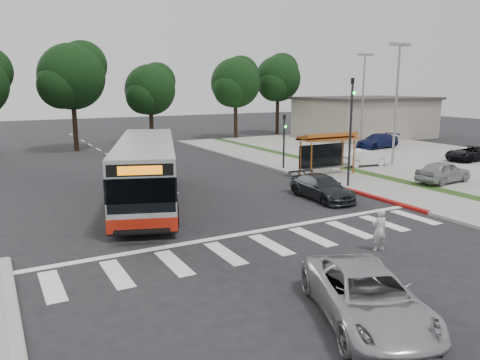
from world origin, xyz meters
TOP-DOWN VIEW (x-y plane):
  - ground at (0.00, 0.00)m, footprint 140.00×140.00m
  - sidewalk_east at (11.00, 8.00)m, footprint 4.00×40.00m
  - curb_east at (9.00, 8.00)m, footprint 0.30×40.00m
  - curb_east_red at (9.00, -2.00)m, footprint 0.32×6.00m
  - parking_lot at (23.00, 10.00)m, footprint 18.00×36.00m
  - commercial_building at (30.00, 22.00)m, footprint 14.00×10.00m
  - building_roof_cap at (30.00, 22.00)m, footprint 14.60×10.60m
  - crosswalk_ladder at (0.00, -5.00)m, footprint 18.00×2.60m
  - bus_shelter at (10.80, 5.10)m, footprint 4.20×1.60m
  - traffic_signal_ne_tall at (9.60, 1.49)m, footprint 0.18×0.37m
  - traffic_signal_ne_short at (9.60, 8.49)m, footprint 0.18×0.37m
  - lot_light_front at (18.00, 6.00)m, footprint 1.90×0.35m
  - lot_light_mid at (24.00, 16.00)m, footprint 1.90×0.35m
  - tree_ne_a at (16.08, 28.06)m, footprint 6.16×5.74m
  - tree_ne_b at (23.08, 30.06)m, footprint 6.16×5.74m
  - tree_north_a at (-1.92, 26.07)m, footprint 6.60×6.15m
  - tree_north_b at (6.07, 28.06)m, footprint 5.72×5.33m
  - transit_bus at (-2.17, 3.73)m, footprint 6.81×12.92m
  - pedestrian at (3.21, -7.47)m, footprint 0.65×0.50m
  - dark_sedan at (6.39, -0.04)m, footprint 1.97×4.52m
  - silver_suv_south at (-1.04, -11.31)m, footprint 4.09×5.66m
  - parked_car_0 at (15.50, -0.54)m, footprint 4.15×1.95m
  - parked_car_1 at (15.50, 6.44)m, footprint 3.92×1.73m
  - parked_car_2 at (24.70, 4.25)m, footprint 4.39×2.08m
  - parked_car_3 at (23.72, 13.42)m, footprint 4.91×2.39m

SIDE VIEW (x-z plane):
  - ground at x=0.00m, z-range 0.00..0.00m
  - crosswalk_ladder at x=0.00m, z-range 0.00..0.01m
  - parking_lot at x=23.00m, z-range 0.00..0.10m
  - sidewalk_east at x=11.00m, z-range 0.00..0.12m
  - curb_east at x=9.00m, z-range 0.00..0.15m
  - curb_east_red at x=9.00m, z-range 0.00..0.15m
  - dark_sedan at x=6.39m, z-range 0.00..1.29m
  - parked_car_2 at x=24.70m, z-range 0.10..1.31m
  - silver_suv_south at x=-1.04m, z-range 0.00..1.43m
  - parked_car_1 at x=15.50m, z-range 0.10..1.35m
  - parked_car_0 at x=15.50m, z-range 0.10..1.47m
  - parked_car_3 at x=23.72m, z-range 0.10..1.48m
  - pedestrian at x=3.21m, z-range 0.00..1.60m
  - transit_bus at x=-2.17m, z-range 0.00..3.29m
  - commercial_building at x=30.00m, z-range 0.00..4.40m
  - bus_shelter at x=10.80m, z-range 0.92..3.78m
  - traffic_signal_ne_short at x=9.60m, z-range 0.48..4.48m
  - traffic_signal_ne_tall at x=9.60m, z-range 0.63..7.13m
  - building_roof_cap at x=30.00m, z-range 4.40..4.70m
  - tree_north_b at x=6.07m, z-range 1.45..9.88m
  - lot_light_front at x=18.00m, z-range 1.40..10.41m
  - lot_light_mid at x=24.00m, z-range 1.40..10.41m
  - tree_ne_a at x=16.08m, z-range 1.74..11.04m
  - tree_ne_b at x=23.08m, z-range 1.91..11.93m
  - tree_north_a at x=-1.92m, z-range 1.84..12.01m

